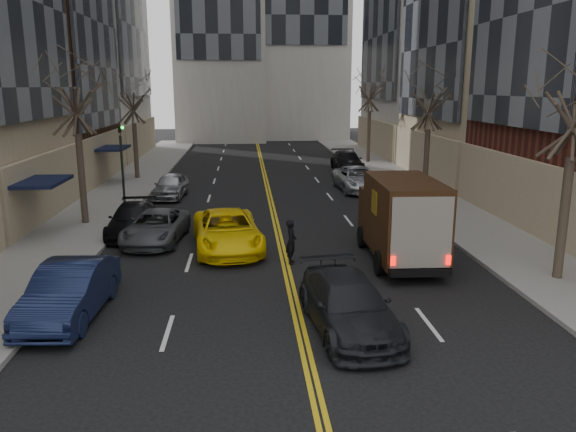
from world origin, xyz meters
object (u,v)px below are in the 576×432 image
object	(u,v)px
ups_truck	(401,220)
pedestrian	(291,242)
observer_sedan	(348,305)
taxi	(227,231)

from	to	relation	value
ups_truck	pedestrian	distance (m)	4.05
pedestrian	observer_sedan	bearing A→B (deg)	-164.26
ups_truck	observer_sedan	xyz separation A→B (m)	(-2.95, -5.76, -0.87)
taxi	pedestrian	bearing A→B (deg)	-46.33
observer_sedan	pedestrian	xyz separation A→B (m)	(-1.03, 5.80, 0.11)
ups_truck	observer_sedan	size ratio (longest dim) A/B	1.15
taxi	pedestrian	size ratio (longest dim) A/B	3.33
observer_sedan	pedestrian	size ratio (longest dim) A/B	3.08
ups_truck	taxi	xyz separation A→B (m)	(-6.34, 1.99, -0.82)
taxi	pedestrian	world-z (taller)	pedestrian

